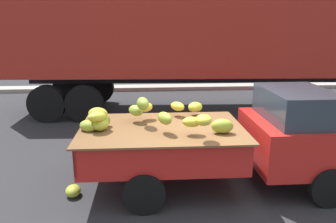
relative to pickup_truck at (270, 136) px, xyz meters
name	(u,v)px	position (x,y,z in m)	size (l,w,h in m)	color
ground	(202,189)	(-1.22, -0.17, -0.89)	(220.00, 220.00, 0.00)	#28282B
curb_strip	(166,87)	(-1.22, 8.88, -0.81)	(80.00, 0.80, 0.16)	gray
pickup_truck	(270,136)	(0.00, 0.00, 0.00)	(4.90, 1.91, 1.70)	#B21E19
semi_trailer	(202,32)	(-0.36, 5.20, 1.66)	(12.10, 3.08, 3.95)	maroon
fallen_banana_bunch_near_tailgate	(73,191)	(-3.40, -0.25, -0.79)	(0.31, 0.25, 0.19)	#9AA52D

